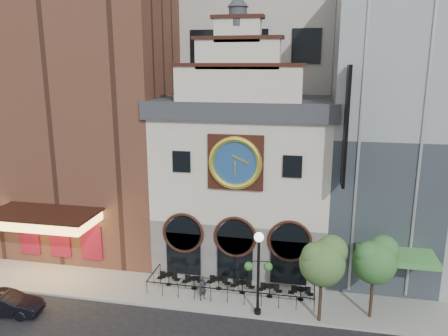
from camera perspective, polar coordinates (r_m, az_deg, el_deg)
The scene contains 18 objects.
ground at distance 27.58m, azimuth -0.06°, elevation -18.72°, with size 120.00×120.00×0.00m, color black.
sidewalk at distance 29.65m, azimuth 0.94°, elevation -16.07°, with size 44.00×5.00×0.15m, color gray.
clock_building at distance 32.07m, azimuth 2.71°, elevation -1.01°, with size 12.60×8.78×18.65m.
theater_building at distance 37.33m, azimuth -17.08°, elevation 9.67°, with size 14.00×15.60×25.00m.
retail_building at distance 34.22m, azimuth 25.49°, elevation 4.52°, with size 14.00×14.40×20.00m.
office_tower at distance 43.46m, azimuth 5.52°, elevation 20.42°, with size 20.00×16.00×40.00m, color #BBB3A8.
cafe_railing at distance 29.40m, azimuth 0.94°, elevation -15.18°, with size 10.60×2.60×0.90m, color black, non-canonical shape.
bistro_0 at distance 30.53m, azimuth -7.23°, elevation -14.11°, with size 1.58×0.68×0.90m.
bistro_1 at distance 29.91m, azimuth -3.94°, elevation -14.65°, with size 1.58×0.68×0.90m.
bistro_2 at distance 29.80m, azimuth -0.69°, elevation -14.72°, with size 1.58×0.68×0.90m.
bistro_3 at distance 29.39m, azimuth 2.41°, elevation -15.17°, with size 1.58×0.68×0.90m.
bistro_4 at distance 29.07m, azimuth 5.98°, elevation -15.58°, with size 1.58×0.68×0.90m.
bistro_5 at distance 29.00m, azimuth 9.99°, elevation -15.80°, with size 1.58×0.68×0.90m.
car_left at distance 30.32m, azimuth -26.57°, elevation -15.58°, with size 1.46×4.19×1.38m, color black.
pedestrian at distance 28.52m, azimuth -2.81°, elevation -15.38°, with size 0.57×0.38×1.57m, color black.
lamppost at distance 26.03m, azimuth 4.52°, elevation -12.42°, with size 1.64×0.69×5.16m.
tree_left at distance 25.69m, azimuth 12.83°, elevation -11.62°, with size 2.69×2.59×5.17m.
tree_right at distance 26.90m, azimuth 19.16°, elevation -11.14°, with size 2.61×2.51×5.02m.
Camera 1 is at (4.63, -22.88, 14.69)m, focal length 35.00 mm.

